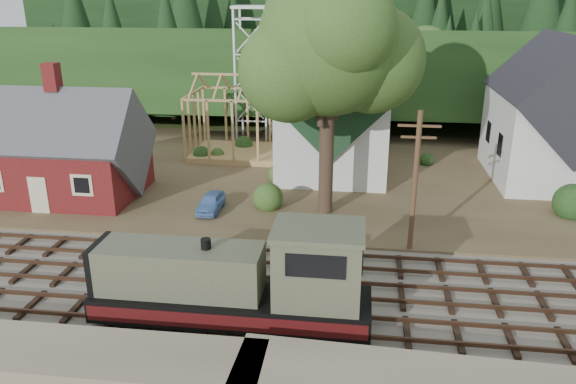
# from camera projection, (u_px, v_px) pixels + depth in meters

# --- Properties ---
(ground) EXTENTS (140.00, 140.00, 0.00)m
(ground) POSITION_uv_depth(u_px,v_px,m) (269.00, 292.00, 27.04)
(ground) COLOR #384C1E
(ground) RESTS_ON ground
(railroad_bed) EXTENTS (64.00, 11.00, 0.16)m
(railroad_bed) POSITION_uv_depth(u_px,v_px,m) (269.00, 291.00, 27.01)
(railroad_bed) COLOR #726B5B
(railroad_bed) RESTS_ON ground
(village_flat) EXTENTS (64.00, 26.00, 0.30)m
(village_flat) POSITION_uv_depth(u_px,v_px,m) (306.00, 174.00, 43.78)
(village_flat) COLOR brown
(village_flat) RESTS_ON ground
(hillside) EXTENTS (70.00, 28.96, 12.74)m
(hillside) POSITION_uv_depth(u_px,v_px,m) (326.00, 113.00, 66.21)
(hillside) COLOR #1E3F19
(hillside) RESTS_ON ground
(ridge) EXTENTS (80.00, 20.00, 12.00)m
(ridge) POSITION_uv_depth(u_px,v_px,m) (334.00, 90.00, 81.13)
(ridge) COLOR black
(ridge) RESTS_ON ground
(depot) EXTENTS (10.80, 7.41, 9.00)m
(depot) POSITION_uv_depth(u_px,v_px,m) (63.00, 154.00, 38.16)
(depot) COLOR #591514
(depot) RESTS_ON village_flat
(church) EXTENTS (8.40, 15.17, 13.00)m
(church) POSITION_uv_depth(u_px,v_px,m) (335.00, 107.00, 43.39)
(church) COLOR silver
(church) RESTS_ON village_flat
(farmhouse) EXTENTS (8.40, 10.80, 10.60)m
(farmhouse) POSITION_uv_depth(u_px,v_px,m) (554.00, 119.00, 40.91)
(farmhouse) COLOR silver
(farmhouse) RESTS_ON village_flat
(timber_frame) EXTENTS (8.20, 6.20, 6.99)m
(timber_frame) POSITION_uv_depth(u_px,v_px,m) (241.00, 122.00, 47.18)
(timber_frame) COLOR tan
(timber_frame) RESTS_ON village_flat
(lattice_tower) EXTENTS (3.20, 3.20, 12.12)m
(lattice_tower) POSITION_uv_depth(u_px,v_px,m) (252.00, 33.00, 50.47)
(lattice_tower) COLOR silver
(lattice_tower) RESTS_ON village_flat
(big_tree) EXTENTS (10.90, 8.40, 14.70)m
(big_tree) POSITION_uv_depth(u_px,v_px,m) (332.00, 54.00, 32.71)
(big_tree) COLOR #38281E
(big_tree) RESTS_ON village_flat
(telegraph_pole_near) EXTENTS (2.20, 0.28, 8.00)m
(telegraph_pole_near) POSITION_uv_depth(u_px,v_px,m) (415.00, 181.00, 29.59)
(telegraph_pole_near) COLOR #4C331E
(telegraph_pole_near) RESTS_ON ground
(locomotive) EXTENTS (11.66, 2.92, 4.67)m
(locomotive) POSITION_uv_depth(u_px,v_px,m) (241.00, 284.00, 23.62)
(locomotive) COLOR black
(locomotive) RESTS_ON railroad_bed
(car_blue) EXTENTS (1.38, 3.38, 1.15)m
(car_blue) POSITION_uv_depth(u_px,v_px,m) (211.00, 202.00, 36.02)
(car_blue) COLOR #6392D5
(car_blue) RESTS_ON village_flat
(car_green) EXTENTS (3.72, 2.05, 1.16)m
(car_green) POSITION_uv_depth(u_px,v_px,m) (44.00, 195.00, 37.30)
(car_green) COLOR #73A06F
(car_green) RESTS_ON village_flat
(patio_set) EXTENTS (1.97, 1.97, 2.20)m
(patio_set) POSITION_uv_depth(u_px,v_px,m) (84.00, 182.00, 35.81)
(patio_set) COLOR silver
(patio_set) RESTS_ON village_flat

